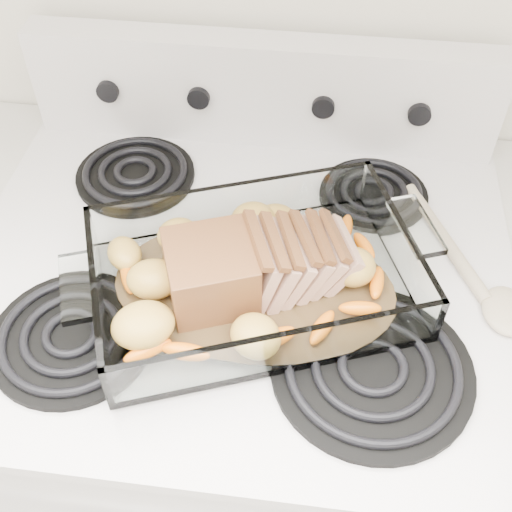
# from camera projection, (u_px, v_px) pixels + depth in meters

# --- Properties ---
(electric_range) EXTENTS (0.78, 0.70, 1.12)m
(electric_range) POSITION_uv_depth(u_px,v_px,m) (243.00, 416.00, 1.25)
(electric_range) COLOR silver
(electric_range) RESTS_ON ground
(baking_dish) EXTENTS (0.41, 0.27, 0.08)m
(baking_dish) POSITION_uv_depth(u_px,v_px,m) (254.00, 281.00, 0.85)
(baking_dish) COLOR white
(baking_dish) RESTS_ON electric_range
(pork_roast) EXTENTS (0.25, 0.11, 0.09)m
(pork_roast) POSITION_uv_depth(u_px,v_px,m) (243.00, 265.00, 0.83)
(pork_roast) COLOR brown
(pork_roast) RESTS_ON baking_dish
(roast_vegetables) EXTENTS (0.36, 0.20, 0.04)m
(roast_vegetables) POSITION_uv_depth(u_px,v_px,m) (255.00, 256.00, 0.87)
(roast_vegetables) COLOR #FF6F00
(roast_vegetables) RESTS_ON baking_dish
(wooden_spoon) EXTENTS (0.16, 0.27, 0.02)m
(wooden_spoon) POSITION_uv_depth(u_px,v_px,m) (478.00, 279.00, 0.88)
(wooden_spoon) COLOR #B8AA8E
(wooden_spoon) RESTS_ON electric_range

